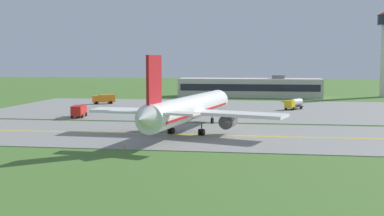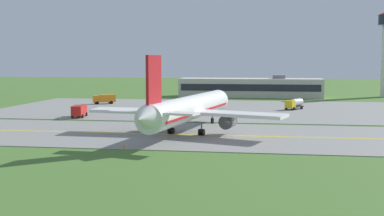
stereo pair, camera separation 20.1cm
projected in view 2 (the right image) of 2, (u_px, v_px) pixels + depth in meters
The scene contains 11 objects.
ground_plane at pixel (233, 136), 76.87m from camera, with size 500.00×500.00×0.00m, color #47702D.
taxiway_strip at pixel (233, 136), 76.86m from camera, with size 240.00×28.00×0.10m, color gray.
apron_pad at pixel (286, 110), 116.70m from camera, with size 140.00×52.00×0.10m, color gray.
taxiway_centreline at pixel (233, 136), 76.86m from camera, with size 220.00×0.60×0.01m, color yellow.
airplane_lead at pixel (189, 109), 79.13m from camera, with size 32.19×39.52×12.70m.
service_truck_baggage at pixel (104, 99), 132.91m from camera, with size 6.23×4.74×2.60m.
service_truck_fuel at pixel (294, 103), 117.85m from camera, with size 4.87×6.19×2.65m.
service_truck_catering at pixel (79, 110), 101.80m from camera, with size 3.00×6.23×2.60m.
terminal_building at pixel (250, 88), 159.32m from camera, with size 46.17×11.13×7.26m.
traffic_cone_near_edge at pixel (168, 122), 91.97m from camera, with size 0.44×0.44×0.60m, color orange.
traffic_cone_mid_edge at pixel (124, 146), 66.17m from camera, with size 0.44×0.44×0.60m, color orange.
Camera 2 is at (4.88, -76.18, 12.01)m, focal length 45.37 mm.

